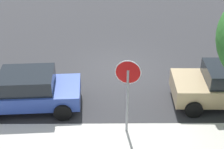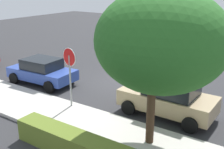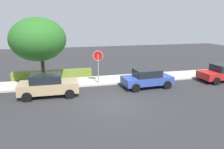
{
  "view_description": "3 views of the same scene",
  "coord_description": "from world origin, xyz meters",
  "views": [
    {
      "loc": [
        0.44,
        13.32,
        7.66
      ],
      "look_at": [
        0.35,
        1.86,
        0.9
      ],
      "focal_mm": 55.0,
      "sensor_mm": 36.0,
      "label": 1
    },
    {
      "loc": [
        -8.16,
        12.94,
        5.47
      ],
      "look_at": [
        -0.63,
        1.77,
        1.03
      ],
      "focal_mm": 45.0,
      "sensor_mm": 36.0,
      "label": 2
    },
    {
      "loc": [
        -3.2,
        -12.68,
        5.21
      ],
      "look_at": [
        0.47,
        2.02,
        1.38
      ],
      "focal_mm": 35.0,
      "sensor_mm": 36.0,
      "label": 3
    }
  ],
  "objects": [
    {
      "name": "ground_plane",
      "position": [
        0.0,
        0.0,
        0.0
      ],
      "size": [
        60.0,
        60.0,
        0.0
      ],
      "primitive_type": "plane",
      "color": "#2D2D30"
    },
    {
      "name": "stop_sign",
      "position": [
        -0.12,
        4.3,
        1.95
      ],
      "size": [
        0.8,
        0.14,
        2.82
      ],
      "color": "gray",
      "rests_on": "ground_plane"
    },
    {
      "name": "parked_car_blue",
      "position": [
        3.47,
        2.7,
        0.74
      ],
      "size": [
        3.95,
        2.14,
        1.45
      ],
      "color": "#2D479E",
      "rests_on": "ground_plane"
    }
  ]
}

